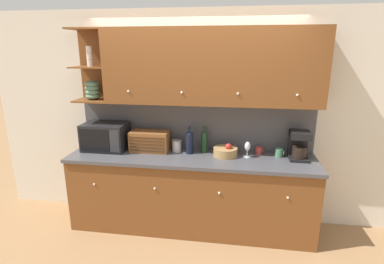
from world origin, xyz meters
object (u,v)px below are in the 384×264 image
wine_bottle (204,141)px  fruit_basket (225,151)px  bread_box (150,141)px  storage_canister (177,146)px  coffee_maker (299,145)px  second_wine_bottle (189,141)px  mug_blue_second (259,150)px  mug (279,153)px  wine_glass (247,147)px  microwave (106,136)px

wine_bottle → fruit_basket: bearing=-19.3°
bread_box → storage_canister: bread_box is taller
bread_box → coffee_maker: 1.75m
second_wine_bottle → fruit_basket: (0.43, -0.02, -0.10)m
mug_blue_second → coffee_maker: size_ratio=0.28×
second_wine_bottle → mug: 1.06m
bread_box → wine_glass: bearing=-2.9°
wine_glass → bread_box: bearing=177.1°
mug_blue_second → coffee_maker: (0.43, -0.10, 0.12)m
mug_blue_second → mug: mug is taller
mug_blue_second → wine_bottle: bearing=-176.6°
fruit_basket → coffee_maker: 0.83m
storage_canister → wine_bottle: size_ratio=0.43×
storage_canister → coffee_maker: bearing=-2.1°
bread_box → fruit_basket: bread_box is taller
second_wine_bottle → wine_glass: 0.68m
second_wine_bottle → coffee_maker: 1.26m
wine_glass → mug_blue_second: wine_glass is taller
microwave → fruit_basket: (1.49, -0.02, -0.11)m
mug → wine_glass: bearing=-167.7°
second_wine_bottle → wine_glass: bearing=-3.5°
second_wine_bottle → bread_box: bearing=177.8°
mug → bread_box: bearing=-179.3°
coffee_maker → fruit_basket: bearing=-178.1°
storage_canister → fruit_basket: (0.60, -0.08, -0.02)m
storage_canister → wine_glass: (0.85, -0.10, 0.06)m
bread_box → wine_glass: (1.18, -0.06, 0.00)m
storage_canister → fruit_basket: 0.60m
wine_bottle → mug: 0.89m
mug → coffee_maker: (0.20, -0.04, 0.12)m
storage_canister → microwave: bearing=-176.2°
microwave → mug_blue_second: size_ratio=5.83×
second_wine_bottle → fruit_basket: bearing=-3.3°
second_wine_bottle → wine_bottle: (0.17, 0.07, -0.01)m
microwave → storage_canister: bearing=3.8°
wine_bottle → mug: wine_bottle is taller
fruit_basket → mug: fruit_basket is taller
microwave → mug: microwave is taller
fruit_basket → mug_blue_second: size_ratio=3.08×
wine_bottle → fruit_basket: wine_bottle is taller
storage_canister → second_wine_bottle: second_wine_bottle is taller
fruit_basket → wine_glass: size_ratio=1.48×
wine_bottle → wine_glass: 0.52m
wine_glass → microwave: bearing=178.8°
bread_box → storage_canister: size_ratio=3.31×
wine_glass → mug: size_ratio=1.90×
wine_glass → fruit_basket: bearing=176.2°
microwave → mug_blue_second: 1.89m
storage_canister → mug_blue_second: 1.00m
coffee_maker → microwave: bearing=-179.8°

